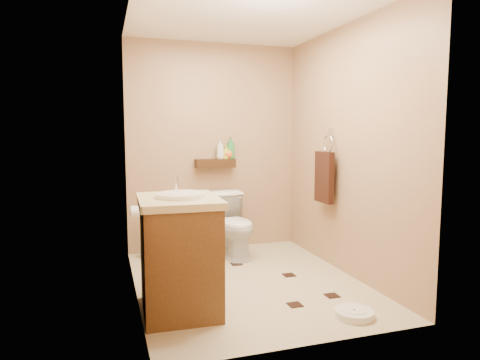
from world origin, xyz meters
name	(u,v)px	position (x,y,z in m)	size (l,w,h in m)	color
ground	(247,282)	(0.00, 0.00, 0.00)	(2.50, 2.50, 0.00)	beige
wall_back	(213,147)	(0.00, 1.25, 1.20)	(2.00, 0.04, 2.40)	#A57D5E
wall_front	(313,160)	(0.00, -1.25, 1.20)	(2.00, 0.04, 2.40)	#A57D5E
wall_left	(133,154)	(-1.00, 0.00, 1.20)	(0.04, 2.50, 2.40)	#A57D5E
wall_right	(346,151)	(1.00, 0.00, 1.20)	(0.04, 2.50, 2.40)	#A57D5E
ceiling	(248,13)	(0.00, 0.00, 2.40)	(2.00, 2.50, 0.02)	white
wall_shelf	(215,163)	(0.00, 1.17, 1.02)	(0.46, 0.14, 0.10)	#3A1F0F
floor_accents	(254,283)	(0.04, -0.06, 0.00)	(1.29, 1.27, 0.01)	black
toilet	(234,225)	(0.12, 0.83, 0.35)	(0.39, 0.69, 0.70)	white
vanity	(180,253)	(-0.70, -0.44, 0.46)	(0.63, 0.75, 1.03)	brown
bathroom_scale	(354,313)	(0.52, -0.97, 0.03)	(0.38, 0.38, 0.06)	white
toilet_brush	(146,241)	(-0.82, 1.07, 0.18)	(0.12, 0.12, 0.53)	#196760
towel_ring	(324,175)	(0.91, 0.25, 0.95)	(0.12, 0.30, 0.76)	silver
toilet_paper	(136,211)	(-0.94, 0.65, 0.60)	(0.12, 0.11, 0.12)	white
bottle_a	(220,149)	(0.06, 1.17, 1.19)	(0.09, 0.09, 0.23)	silver
bottle_b	(226,152)	(0.13, 1.17, 1.15)	(0.07, 0.07, 0.16)	#D6E830
bottle_c	(228,152)	(0.16, 1.17, 1.15)	(0.12, 0.12, 0.15)	orange
bottle_d	(231,148)	(0.19, 1.17, 1.20)	(0.10, 0.10, 0.26)	#2B833D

